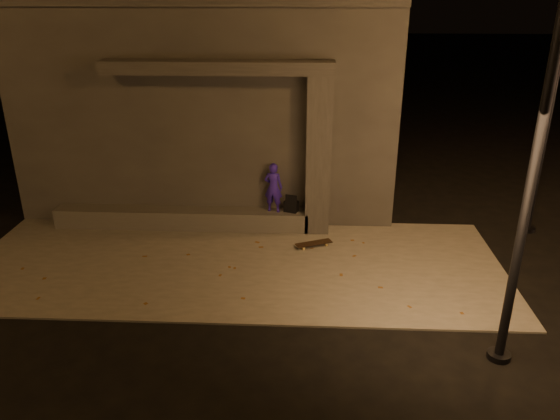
# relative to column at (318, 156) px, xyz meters

# --- Properties ---
(ground) EXTENTS (120.00, 120.00, 0.00)m
(ground) POSITION_rel_column_xyz_m (-1.70, -3.75, -1.84)
(ground) COLOR black
(ground) RESTS_ON ground
(sidewalk) EXTENTS (11.00, 4.40, 0.04)m
(sidewalk) POSITION_rel_column_xyz_m (-1.70, -1.75, -1.82)
(sidewalk) COLOR #656259
(sidewalk) RESTS_ON ground
(building) EXTENTS (9.00, 5.10, 5.22)m
(building) POSITION_rel_column_xyz_m (-2.70, 2.74, 0.77)
(building) COLOR #3B3836
(building) RESTS_ON ground
(ledge) EXTENTS (6.00, 0.55, 0.45)m
(ledge) POSITION_rel_column_xyz_m (-3.20, 0.00, -1.58)
(ledge) COLOR #56534E
(ledge) RESTS_ON sidewalk
(column) EXTENTS (0.55, 0.55, 3.60)m
(column) POSITION_rel_column_xyz_m (0.00, 0.00, 0.00)
(column) COLOR #3B3836
(column) RESTS_ON sidewalk
(canopy) EXTENTS (5.00, 0.70, 0.28)m
(canopy) POSITION_rel_column_xyz_m (-2.20, 0.05, 1.94)
(canopy) COLOR #3B3836
(canopy) RESTS_ON column
(skateboarder) EXTENTS (0.48, 0.36, 1.17)m
(skateboarder) POSITION_rel_column_xyz_m (-1.01, 0.00, -0.76)
(skateboarder) COLOR #321BB2
(skateboarder) RESTS_ON ledge
(backpack) EXTENTS (0.36, 0.29, 0.44)m
(backpack) POSITION_rel_column_xyz_m (-0.60, 0.00, -1.20)
(backpack) COLOR black
(backpack) RESTS_ON ledge
(skateboard) EXTENTS (0.84, 0.52, 0.09)m
(skateboard) POSITION_rel_column_xyz_m (-0.07, -0.91, -1.73)
(skateboard) COLOR black
(skateboard) RESTS_ON sidewalk
(street_lamp_0) EXTENTS (0.36, 0.36, 6.78)m
(street_lamp_0) POSITION_rel_column_xyz_m (2.79, -4.62, 2.02)
(street_lamp_0) COLOR black
(street_lamp_0) RESTS_ON ground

